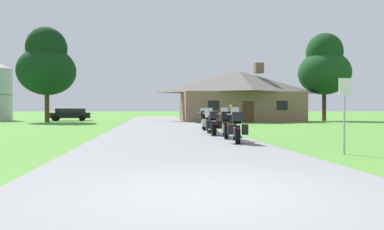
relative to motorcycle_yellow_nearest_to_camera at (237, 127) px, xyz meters
name	(u,v)px	position (x,y,z in m)	size (l,w,h in m)	color
ground_plane	(163,128)	(-2.26, 12.32, -0.61)	(500.00, 500.00, 0.00)	#4C8433
asphalt_driveway	(164,129)	(-2.26, 10.32, -0.58)	(6.40, 80.00, 0.06)	slate
motorcycle_yellow_nearest_to_camera	(237,127)	(0.00, 0.00, 0.00)	(0.95, 2.07, 1.30)	black
motorcycle_orange_second_in_row	(226,125)	(0.03, 2.12, 0.01)	(0.78, 2.07, 1.30)	black
motorcycle_black_third_in_row	(212,123)	(-0.20, 4.00, 0.00)	(0.73, 2.08, 1.30)	black
motorcycle_orange_fourth_in_row	(209,122)	(-0.06, 5.97, 0.00)	(0.89, 2.08, 1.30)	black
motorcycle_orange_farthest_in_row	(204,120)	(0.01, 8.21, 0.01)	(0.67, 2.08, 1.30)	black
stone_lodge	(239,95)	(6.40, 24.87, 2.21)	(13.10, 7.90, 6.37)	brown
bystander_olive_shirt_near_lodge	(231,114)	(3.56, 16.45, 0.32)	(0.55, 0.23, 1.67)	black
metal_signpost_roadside	(345,106)	(2.27, -3.31, 0.74)	(0.36, 0.06, 2.14)	#9EA0A5
tree_left_far	(47,64)	(-13.53, 24.35, 5.22)	(5.70, 5.70, 9.57)	#422D19
tree_right_of_lodge	(324,67)	(16.28, 25.09, 5.48)	(5.75, 5.75, 9.86)	#422D19
parked_black_suv_far_left	(70,114)	(-12.27, 28.73, 0.17)	(4.78, 2.35, 1.40)	black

